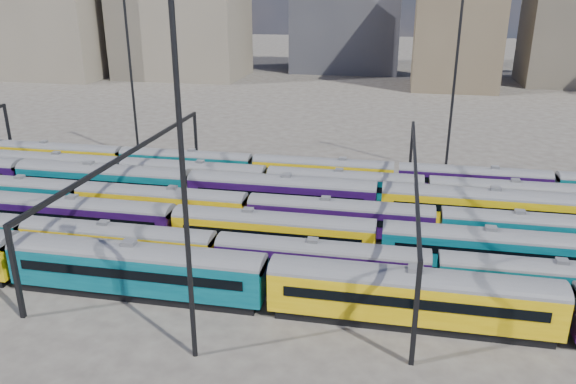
% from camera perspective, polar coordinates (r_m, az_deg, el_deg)
% --- Properties ---
extents(ground, '(500.00, 500.00, 0.00)m').
position_cam_1_polar(ground, '(59.27, 2.53, -4.31)').
color(ground, '#413B37').
rests_on(ground, ground).
extents(rake_0, '(133.88, 3.26, 5.51)m').
position_cam_1_polar(rake_0, '(45.98, 26.76, -10.33)').
color(rake_0, black).
rests_on(rake_0, ground).
extents(rake_1, '(113.84, 2.78, 4.66)m').
position_cam_1_polar(rake_1, '(50.99, -7.32, -5.69)').
color(rake_1, black).
rests_on(rake_1, ground).
extents(rake_2, '(141.08, 2.95, 4.96)m').
position_cam_1_polar(rake_2, '(54.25, -1.51, -3.69)').
color(rake_2, black).
rests_on(rake_2, ground).
extents(rake_3, '(97.31, 2.85, 4.79)m').
position_cam_1_polar(rake_3, '(62.80, -12.75, -0.88)').
color(rake_3, black).
rests_on(rake_3, ground).
extents(rake_4, '(108.98, 3.19, 5.38)m').
position_cam_1_polar(rake_4, '(63.48, -0.67, 0.17)').
color(rake_4, black).
rests_on(rake_4, ground).
extents(rake_5, '(133.08, 2.78, 4.67)m').
position_cam_1_polar(rake_5, '(71.54, -9.66, 1.90)').
color(rake_5, black).
rests_on(rake_5, ground).
extents(rake_6, '(111.21, 2.72, 4.55)m').
position_cam_1_polar(rake_6, '(74.16, -3.62, 2.76)').
color(rake_6, black).
rests_on(rake_6, ground).
extents(gantry_1, '(0.35, 40.35, 8.03)m').
position_cam_1_polar(gantry_1, '(62.79, -15.74, 2.98)').
color(gantry_1, black).
rests_on(gantry_1, ground).
extents(gantry_2, '(0.35, 40.35, 8.03)m').
position_cam_1_polar(gantry_2, '(56.28, 12.75, 1.27)').
color(gantry_2, black).
rests_on(gantry_2, ground).
extents(mast_1, '(1.40, 0.50, 25.60)m').
position_cam_1_polar(mast_1, '(85.02, -15.74, 12.32)').
color(mast_1, black).
rests_on(mast_1, ground).
extents(mast_2, '(1.40, 0.50, 25.60)m').
position_cam_1_polar(mast_2, '(35.53, -10.67, 2.47)').
color(mast_2, black).
rests_on(mast_2, ground).
extents(mast_3, '(1.40, 0.50, 25.60)m').
position_cam_1_polar(mast_3, '(78.39, 16.64, 11.62)').
color(mast_3, black).
rests_on(mast_3, ground).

